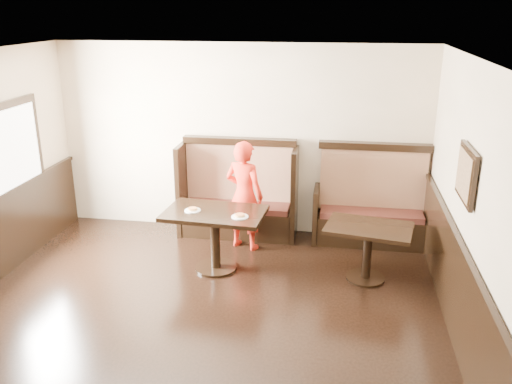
% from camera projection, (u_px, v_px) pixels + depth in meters
% --- Properties ---
extents(ground, '(7.00, 7.00, 0.00)m').
position_uv_depth(ground, '(175.00, 367.00, 5.18)').
color(ground, black).
rests_on(ground, ground).
extents(room_shell, '(7.00, 7.00, 7.00)m').
position_uv_depth(room_shell, '(150.00, 289.00, 5.27)').
color(room_shell, beige).
rests_on(room_shell, ground).
extents(booth_main, '(1.75, 0.72, 1.45)m').
position_uv_depth(booth_main, '(238.00, 200.00, 8.09)').
color(booth_main, black).
rests_on(booth_main, ground).
extents(booth_neighbor, '(1.65, 0.72, 1.45)m').
position_uv_depth(booth_neighbor, '(371.00, 210.00, 7.81)').
color(booth_neighbor, black).
rests_on(booth_neighbor, ground).
extents(table_main, '(1.32, 0.88, 0.81)m').
position_uv_depth(table_main, '(215.00, 225.00, 6.93)').
color(table_main, black).
rests_on(table_main, ground).
extents(table_neighbor, '(1.14, 0.85, 0.72)m').
position_uv_depth(table_neighbor, '(368.00, 240.00, 6.69)').
color(table_neighbor, black).
rests_on(table_neighbor, ground).
extents(child, '(0.66, 0.54, 1.56)m').
position_uv_depth(child, '(244.00, 195.00, 7.53)').
color(child, red).
rests_on(child, ground).
extents(pizza_plate_left, '(0.21, 0.21, 0.04)m').
position_uv_depth(pizza_plate_left, '(193.00, 210.00, 6.88)').
color(pizza_plate_left, white).
rests_on(pizza_plate_left, table_main).
extents(pizza_plate_right, '(0.21, 0.21, 0.04)m').
position_uv_depth(pizza_plate_right, '(240.00, 216.00, 6.68)').
color(pizza_plate_right, white).
rests_on(pizza_plate_right, table_main).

